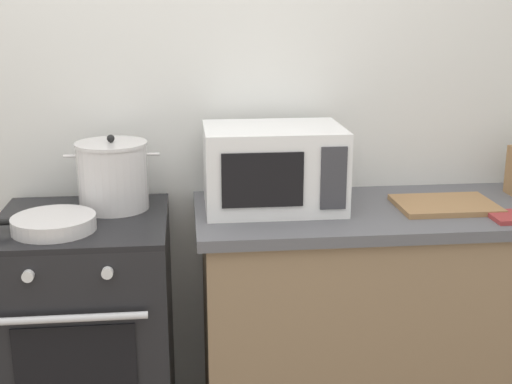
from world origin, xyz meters
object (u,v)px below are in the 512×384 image
at_px(microwave, 273,167).
at_px(frying_pan, 52,223).
at_px(stock_pot, 113,176).
at_px(cutting_board, 445,205).
at_px(stove, 89,338).

bearing_deg(microwave, frying_pan, -165.62).
height_order(stock_pot, microwave, microwave).
bearing_deg(stock_pot, cutting_board, -5.56).
xyz_separation_m(stove, stock_pot, (0.11, 0.12, 0.58)).
height_order(stove, stock_pot, stock_pot).
relative_size(stock_pot, cutting_board, 0.95).
distance_m(stove, cutting_board, 1.40).
bearing_deg(frying_pan, cutting_board, 4.83).
bearing_deg(stove, microwave, 6.54).
distance_m(frying_pan, microwave, 0.80).
bearing_deg(microwave, cutting_board, -7.04).
bearing_deg(frying_pan, stock_pot, 52.45).
relative_size(frying_pan, microwave, 0.95).
relative_size(stove, cutting_board, 2.56).
xyz_separation_m(frying_pan, cutting_board, (1.40, 0.12, -0.02)).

